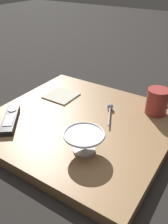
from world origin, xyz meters
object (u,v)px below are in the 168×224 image
coffee_mug (158,102)px  teaspoon (110,108)px  cereal_bowl (84,141)px  tv_remote_near (10,119)px  folded_napkin (61,96)px

coffee_mug → teaspoon: bearing=29.4°
cereal_bowl → teaspoon: bearing=-80.2°
tv_remote_near → folded_napkin: bearing=-96.9°
cereal_bowl → coffee_mug: 0.37m
tv_remote_near → folded_napkin: (-0.03, -0.27, -0.01)m
cereal_bowl → coffee_mug: size_ratio=1.16×
cereal_bowl → tv_remote_near: size_ratio=0.76×
cereal_bowl → folded_napkin: bearing=-41.3°
cereal_bowl → folded_napkin: (0.29, -0.26, -0.04)m
coffee_mug → tv_remote_near: coffee_mug is taller
tv_remote_near → folded_napkin: 0.27m
coffee_mug → folded_napkin: size_ratio=0.89×
teaspoon → tv_remote_near: (0.28, 0.28, -0.00)m
teaspoon → tv_remote_near: size_ratio=0.78×
cereal_bowl → coffee_mug: bearing=-108.1°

